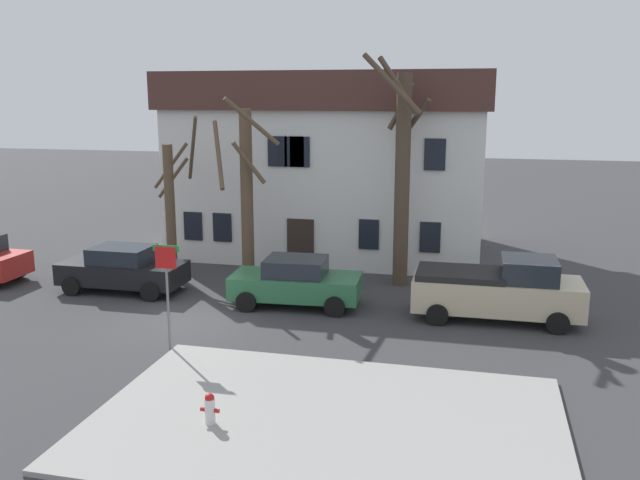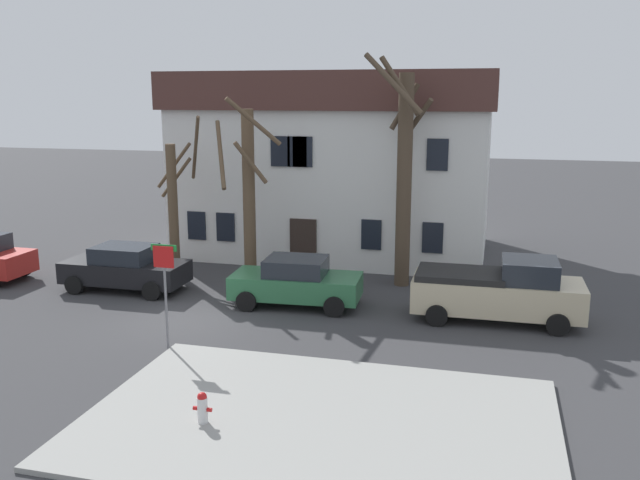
# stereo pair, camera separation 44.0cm
# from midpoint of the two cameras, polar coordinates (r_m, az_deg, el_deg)

# --- Properties ---
(ground_plane) EXTENTS (120.00, 120.00, 0.00)m
(ground_plane) POSITION_cam_midpoint_polar(r_m,az_deg,el_deg) (21.97, -12.04, -6.69)
(ground_plane) COLOR #38383A
(sidewalk_slab) EXTENTS (10.16, 6.70, 0.12)m
(sidewalk_slab) POSITION_cam_midpoint_polar(r_m,az_deg,el_deg) (15.17, -0.32, -15.06)
(sidewalk_slab) COLOR #999993
(sidewalk_slab) RESTS_ON ground_plane
(building_main) EXTENTS (13.72, 8.39, 7.93)m
(building_main) POSITION_cam_midpoint_polar(r_m,az_deg,el_deg) (30.65, 0.78, 6.60)
(building_main) COLOR white
(building_main) RESTS_ON ground_plane
(tree_bare_near) EXTENTS (2.29, 1.77, 6.26)m
(tree_bare_near) POSITION_cam_midpoint_polar(r_m,az_deg,el_deg) (26.74, -12.89, 2.96)
(tree_bare_near) COLOR brown
(tree_bare_near) RESTS_ON ground_plane
(tree_bare_mid) EXTENTS (2.88, 1.97, 6.95)m
(tree_bare_mid) POSITION_cam_midpoint_polar(r_m,az_deg,el_deg) (25.30, -6.80, 4.11)
(tree_bare_mid) COLOR brown
(tree_bare_mid) RESTS_ON ground_plane
(tree_bare_far) EXTENTS (2.42, 2.44, 8.44)m
(tree_bare_far) POSITION_cam_midpoint_polar(r_m,az_deg,el_deg) (24.80, 6.44, 5.77)
(tree_bare_far) COLOR #4C3D2D
(tree_bare_far) RESTS_ON ground_plane
(car_black_sedan) EXTENTS (4.50, 2.09, 1.66)m
(car_black_sedan) POSITION_cam_midpoint_polar(r_m,az_deg,el_deg) (25.50, -16.81, -2.36)
(car_black_sedan) COLOR black
(car_black_sedan) RESTS_ON ground_plane
(car_green_sedan) EXTENTS (4.43, 2.29, 1.66)m
(car_green_sedan) POSITION_cam_midpoint_polar(r_m,az_deg,el_deg) (22.77, -2.61, -3.56)
(car_green_sedan) COLOR #2D6B42
(car_green_sedan) RESTS_ON ground_plane
(pickup_truck_beige) EXTENTS (5.24, 2.28, 2.04)m
(pickup_truck_beige) POSITION_cam_midpoint_polar(r_m,az_deg,el_deg) (22.02, 14.30, -4.08)
(pickup_truck_beige) COLOR #C6B793
(pickup_truck_beige) RESTS_ON ground_plane
(fire_hydrant) EXTENTS (0.42, 0.22, 0.69)m
(fire_hydrant) POSITION_cam_midpoint_polar(r_m,az_deg,el_deg) (14.99, -10.15, -13.82)
(fire_hydrant) COLOR silver
(fire_hydrant) RESTS_ON sidewalk_slab
(street_sign_pole) EXTENTS (0.76, 0.07, 3.02)m
(street_sign_pole) POSITION_cam_midpoint_polar(r_m,az_deg,el_deg) (18.93, -13.49, -3.16)
(street_sign_pole) COLOR slate
(street_sign_pole) RESTS_ON ground_plane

